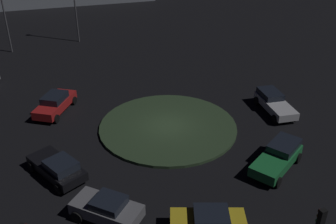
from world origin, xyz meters
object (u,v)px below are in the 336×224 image
object	(u,v)px
car_red	(55,103)
streetlamp_west	(3,7)
car_silver	(274,103)
car_green	(278,157)
car_grey	(107,209)
car_yellow	(209,223)
car_black	(57,167)

from	to	relation	value
car_red	streetlamp_west	distance (m)	17.61
car_red	car_silver	distance (m)	18.09
car_green	car_silver	bearing A→B (deg)	-153.83
streetlamp_west	car_green	bearing A→B (deg)	-8.06
car_grey	car_yellow	xyz separation A→B (m)	(5.09, 2.07, -0.01)
car_yellow	car_red	bearing A→B (deg)	-49.38
car_silver	car_yellow	size ratio (longest dim) A/B	1.06
car_grey	car_silver	distance (m)	17.40
car_yellow	streetlamp_west	world-z (taller)	streetlamp_west
car_grey	car_silver	xyz separation A→B (m)	(3.31, 17.08, -0.02)
car_yellow	car_black	world-z (taller)	car_yellow
car_red	car_black	xyz separation A→B (m)	(6.65, -5.90, -0.09)
car_red	car_green	world-z (taller)	car_red
car_red	car_yellow	xyz separation A→B (m)	(16.84, -4.99, -0.04)
car_red	streetlamp_west	size ratio (longest dim) A/B	0.57
car_grey	car_black	xyz separation A→B (m)	(-5.10, 1.16, -0.06)
car_red	car_yellow	world-z (taller)	car_red
car_red	car_black	world-z (taller)	car_red
car_grey	car_silver	world-z (taller)	car_grey
car_silver	car_red	bearing A→B (deg)	-102.70
car_red	car_silver	xyz separation A→B (m)	(15.06, 10.02, -0.05)
car_yellow	streetlamp_west	size ratio (longest dim) A/B	0.50
car_yellow	car_black	size ratio (longest dim) A/B	0.92
car_green	car_silver	world-z (taller)	car_green
car_grey	car_black	bearing A→B (deg)	-21.48
car_grey	streetlamp_west	size ratio (longest dim) A/B	0.48
car_grey	car_red	bearing A→B (deg)	-39.66
car_yellow	car_grey	bearing A→B (deg)	-10.72
car_red	streetlamp_west	bearing A→B (deg)	44.15
car_black	streetlamp_west	size ratio (longest dim) A/B	0.54
car_green	streetlamp_west	distance (m)	33.92
car_green	streetlamp_west	xyz separation A→B (m)	(-33.29, 4.71, 4.42)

